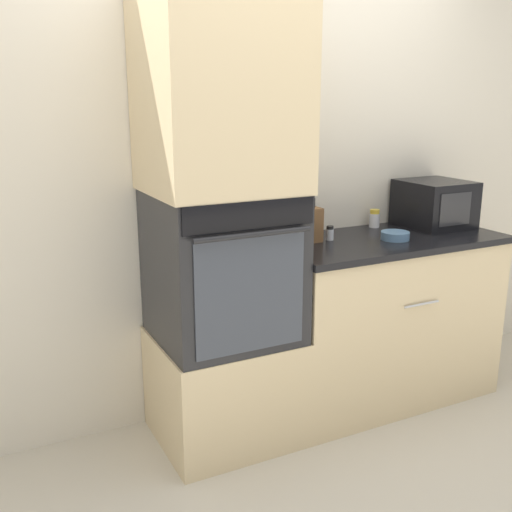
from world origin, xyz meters
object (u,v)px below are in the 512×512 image
Objects in this scene: condiment_jar_far at (374,219)px; condiment_jar_mid at (330,233)px; microwave at (434,204)px; knife_block at (309,224)px; condiment_jar_near at (286,227)px; condiment_jar_back at (295,241)px; bowl at (395,236)px; wall_oven at (223,266)px.

condiment_jar_mid is at bearing -159.60° from condiment_jar_far.
microwave is 1.68× the size of knife_block.
condiment_jar_near is 1.51× the size of condiment_jar_back.
condiment_jar_mid is at bearing -17.97° from knife_block.
condiment_jar_far is 0.70m from condiment_jar_back.
condiment_jar_near is 0.58m from condiment_jar_far.
condiment_jar_back is at bearing -174.74° from microwave.
microwave is 0.84m from knife_block.
condiment_jar_mid is (0.11, -0.03, -0.05)m from knife_block.
bowl is at bearing -33.20° from condiment_jar_near.
microwave reaches higher than condiment_jar_mid.
condiment_jar_far is (0.58, -0.02, -0.01)m from condiment_jar_near.
condiment_jar_near is at bearing 135.11° from condiment_jar_mid.
condiment_jar_mid is 0.27m from condiment_jar_back.
knife_block is at bearing -64.89° from condiment_jar_near.
knife_block reaches higher than condiment_jar_far.
microwave is at bearing 21.69° from bowl.
microwave is at bearing 4.12° from wall_oven.
wall_oven is at bearing -175.88° from microwave.
condiment_jar_back is at bearing -109.59° from condiment_jar_near.
condiment_jar_far reaches higher than condiment_jar_mid.
microwave is 4.86× the size of condiment_jar_back.
bowl is 1.99× the size of condiment_jar_mid.
condiment_jar_far is at bearing 72.44° from bowl.
condiment_jar_mid is (-0.32, 0.15, 0.02)m from bowl.
condiment_jar_far is at bearing 157.22° from microwave.
condiment_jar_near reaches higher than bowl.
condiment_jar_far is at bearing -1.67° from condiment_jar_near.
condiment_jar_near is (-0.49, 0.32, 0.04)m from bowl.
bowl is (0.42, -0.18, -0.07)m from knife_block.
wall_oven is 0.40m from condiment_jar_back.
wall_oven is 1.89× the size of microwave.
bowl is (0.97, -0.07, 0.06)m from wall_oven.
bowl is 1.29× the size of condiment_jar_near.
microwave is 2.48× the size of bowl.
wall_oven is 0.97m from bowl.
wall_oven reaches higher than condiment_jar_near.
knife_block reaches higher than condiment_jar_mid.
wall_oven is 0.66m from condiment_jar_mid.
bowl is at bearing -107.56° from condiment_jar_far.
wall_oven is 1.40m from microwave.
microwave is at bearing -22.78° from condiment_jar_far.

